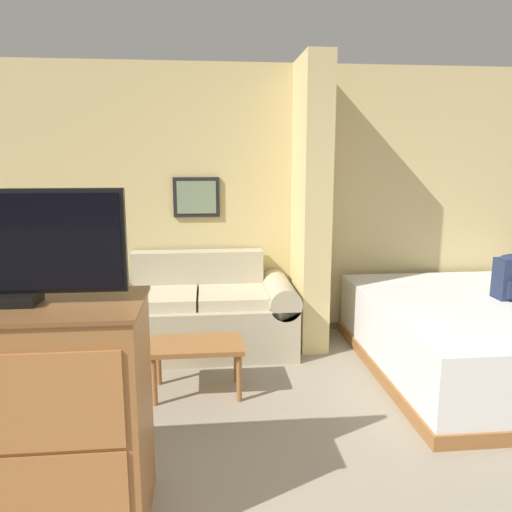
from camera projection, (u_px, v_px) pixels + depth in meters
wall_back at (273, 203)px, 4.92m from camera, size 7.20×0.16×2.60m
wall_partition_pillar at (311, 206)px, 4.55m from camera, size 0.24×0.69×2.60m
couch at (198, 314)px, 4.55m from camera, size 1.76×0.84×0.86m
coffee_table at (197, 350)px, 3.68m from camera, size 0.68×0.42×0.39m
side_table at (81, 308)px, 4.35m from camera, size 0.39×0.39×0.55m
table_lamp at (78, 267)px, 4.28m from camera, size 0.33×0.33×0.40m
tv_dresser at (22, 418)px, 2.30m from camera, size 1.15×0.56×1.09m
tv at (5, 247)px, 2.15m from camera, size 1.02×0.16×0.51m
bed at (485, 335)px, 4.10m from camera, size 1.88×2.19×0.58m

